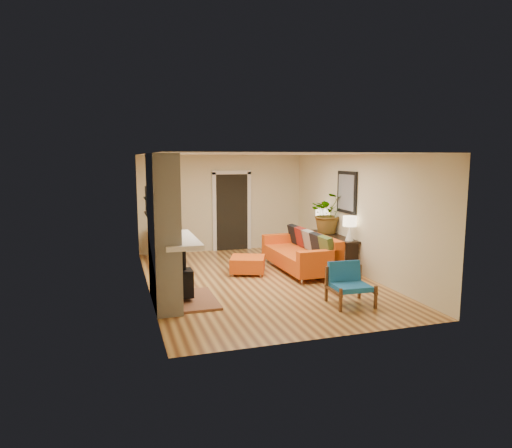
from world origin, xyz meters
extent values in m
plane|color=tan|center=(0.00, 0.00, 0.00)|extent=(6.50, 6.50, 0.00)
plane|color=white|center=(0.00, 0.00, 2.60)|extent=(6.50, 6.50, 0.00)
plane|color=beige|center=(0.00, 3.25, 1.30)|extent=(4.50, 0.00, 4.50)
plane|color=beige|center=(0.00, -3.25, 1.30)|extent=(4.50, 0.00, 4.50)
plane|color=beige|center=(-2.25, 0.00, 1.30)|extent=(0.00, 6.50, 6.50)
plane|color=beige|center=(2.25, 0.00, 1.30)|extent=(0.00, 6.50, 6.50)
cube|color=black|center=(0.25, 3.22, 1.05)|extent=(0.88, 0.06, 2.10)
cube|color=white|center=(-0.24, 3.21, 1.05)|extent=(0.10, 0.08, 2.18)
cube|color=white|center=(0.74, 3.21, 1.05)|extent=(0.10, 0.08, 2.18)
cube|color=white|center=(0.25, 3.21, 2.13)|extent=(1.08, 0.08, 0.10)
cube|color=black|center=(2.22, 0.40, 1.75)|extent=(0.04, 0.85, 0.95)
cube|color=slate|center=(2.19, 0.40, 1.75)|extent=(0.01, 0.70, 0.80)
cube|color=black|center=(-2.21, 0.35, 1.42)|extent=(0.06, 0.95, 0.02)
cube|color=black|center=(-2.21, 0.35, 1.72)|extent=(0.06, 0.95, 0.02)
cube|color=white|center=(-2.04, -1.00, 1.86)|extent=(0.42, 1.50, 1.48)
cube|color=white|center=(-2.04, -1.00, 0.56)|extent=(0.42, 1.50, 1.12)
cube|color=white|center=(-1.79, -1.00, 1.12)|extent=(0.60, 1.68, 0.08)
cube|color=black|center=(-1.83, -1.00, 0.45)|extent=(0.03, 0.72, 0.78)
cube|color=brown|center=(-1.53, -1.00, 0.02)|extent=(0.75, 1.30, 0.04)
cube|color=black|center=(-1.71, -1.00, 0.34)|extent=(0.30, 0.36, 0.48)
cylinder|color=black|center=(-1.71, -1.00, 0.78)|extent=(0.10, 0.10, 0.40)
cube|color=gold|center=(-1.82, -1.00, 1.75)|extent=(0.04, 0.95, 0.95)
cube|color=silver|center=(-1.80, -1.00, 1.75)|extent=(0.01, 0.82, 0.82)
cylinder|color=silver|center=(0.75, -0.53, 0.06)|extent=(0.04, 0.04, 0.11)
cylinder|color=silver|center=(1.52, -0.52, 0.06)|extent=(0.04, 0.04, 0.11)
cylinder|color=silver|center=(0.72, 1.52, 0.06)|extent=(0.04, 0.04, 0.11)
cylinder|color=silver|center=(1.49, 1.53, 0.06)|extent=(0.04, 0.04, 0.11)
cube|color=orange|center=(1.12, 0.50, 0.28)|extent=(1.03, 2.33, 0.33)
cube|color=orange|center=(1.50, 0.51, 0.63)|extent=(0.26, 2.32, 0.39)
cube|color=orange|center=(1.13, -0.56, 0.55)|extent=(1.00, 0.21, 0.22)
cube|color=orange|center=(1.10, 1.56, 0.55)|extent=(1.00, 0.21, 0.22)
cube|color=#465A26|center=(1.36, -0.38, 0.68)|extent=(0.23, 0.44, 0.46)
cube|color=black|center=(1.36, 0.06, 0.68)|extent=(0.23, 0.44, 0.46)
cube|color=gray|center=(1.35, 0.51, 0.68)|extent=(0.23, 0.44, 0.46)
cube|color=maroon|center=(1.34, 0.89, 0.68)|extent=(0.23, 0.44, 0.46)
cube|color=black|center=(1.34, 1.33, 0.68)|extent=(0.23, 0.44, 0.46)
cylinder|color=silver|center=(-0.46, 0.41, 0.03)|extent=(0.05, 0.05, 0.06)
cylinder|color=silver|center=(0.10, 0.20, 0.03)|extent=(0.05, 0.05, 0.06)
cylinder|color=silver|center=(-0.24, 0.96, 0.03)|extent=(0.05, 0.05, 0.06)
cylinder|color=silver|center=(0.31, 0.75, 0.03)|extent=(0.05, 0.05, 0.06)
cube|color=orange|center=(-0.07, 0.58, 0.21)|extent=(0.94, 0.94, 0.31)
cube|color=brown|center=(0.69, -2.01, 0.27)|extent=(0.08, 0.67, 0.04)
cube|color=brown|center=(0.68, -2.30, 0.20)|extent=(0.05, 0.05, 0.39)
cube|color=brown|center=(0.71, -1.72, 0.31)|extent=(0.05, 0.05, 0.63)
cube|color=brown|center=(1.34, -2.04, 0.27)|extent=(0.08, 0.67, 0.04)
cube|color=brown|center=(1.32, -2.34, 0.20)|extent=(0.05, 0.05, 0.39)
cube|color=brown|center=(1.35, -1.75, 0.31)|extent=(0.05, 0.05, 0.63)
cube|color=#217CC8|center=(1.01, -2.03, 0.32)|extent=(0.62, 0.58, 0.09)
cube|color=#217CC8|center=(1.03, -1.76, 0.54)|extent=(0.60, 0.18, 0.37)
cube|color=brown|center=(-1.65, 2.65, 0.72)|extent=(0.76, 1.02, 0.04)
cylinder|color=brown|center=(-1.88, 2.21, 0.35)|extent=(0.05, 0.05, 0.70)
cylinder|color=brown|center=(-1.34, 2.26, 0.35)|extent=(0.05, 0.05, 0.70)
cylinder|color=brown|center=(-1.96, 3.04, 0.35)|extent=(0.05, 0.05, 0.70)
cylinder|color=brown|center=(-1.42, 3.09, 0.35)|extent=(0.05, 0.05, 0.70)
cube|color=brown|center=(-1.45, 2.04, 0.44)|extent=(0.44, 0.44, 0.04)
cube|color=brown|center=(-1.47, 2.23, 0.68)|extent=(0.41, 0.07, 0.45)
cylinder|color=brown|center=(-1.60, 1.86, 0.21)|extent=(0.03, 0.03, 0.43)
cylinder|color=brown|center=(-1.27, 1.89, 0.21)|extent=(0.03, 0.03, 0.43)
cylinder|color=brown|center=(-1.63, 2.19, 0.21)|extent=(0.03, 0.03, 0.43)
cylinder|color=brown|center=(-1.30, 2.21, 0.21)|extent=(0.03, 0.03, 0.43)
cube|color=brown|center=(-1.56, 3.29, 0.44)|extent=(0.44, 0.44, 0.04)
cube|color=brown|center=(-1.54, 3.10, 0.68)|extent=(0.41, 0.07, 0.45)
cylinder|color=brown|center=(-1.71, 3.11, 0.21)|extent=(0.03, 0.03, 0.43)
cylinder|color=brown|center=(-1.38, 3.14, 0.21)|extent=(0.03, 0.03, 0.43)
cylinder|color=brown|center=(-1.74, 3.44, 0.21)|extent=(0.03, 0.03, 0.43)
cylinder|color=brown|center=(-1.41, 3.47, 0.21)|extent=(0.03, 0.03, 0.43)
cube|color=black|center=(2.07, 0.67, 0.70)|extent=(0.34, 1.85, 0.05)
cube|color=black|center=(2.07, -0.18, 0.34)|extent=(0.30, 0.04, 0.68)
cube|color=black|center=(2.07, 1.52, 0.34)|extent=(0.30, 0.04, 0.68)
cone|color=white|center=(2.07, -0.04, 0.88)|extent=(0.18, 0.18, 0.30)
cylinder|color=white|center=(2.07, -0.04, 1.05)|extent=(0.03, 0.03, 0.06)
cylinder|color=#FFEABF|center=(2.07, -0.04, 1.16)|extent=(0.30, 0.30, 0.22)
cone|color=white|center=(2.07, 1.37, 0.88)|extent=(0.18, 0.18, 0.30)
cylinder|color=white|center=(2.07, 1.37, 1.05)|extent=(0.03, 0.03, 0.06)
cylinder|color=#FFEABF|center=(2.07, 1.37, 1.16)|extent=(0.30, 0.30, 0.22)
imported|color=#1E5919|center=(2.06, 0.97, 1.22)|extent=(1.03, 0.94, 0.98)
camera|label=1|loc=(-2.83, -8.81, 2.53)|focal=32.00mm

